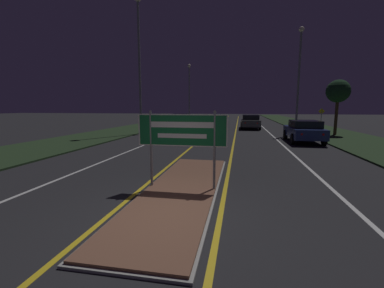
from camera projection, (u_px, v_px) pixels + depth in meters
name	position (u px, v px, depth m)	size (l,w,h in m)	color
ground_plane	(162.00, 219.00, 5.40)	(160.00, 160.00, 0.00)	#232326
median_island	(182.00, 189.00, 7.26)	(2.00, 7.64, 0.10)	#999993
verge_left	(131.00, 129.00, 26.58)	(5.00, 100.00, 0.08)	#23381E
verge_right	(329.00, 132.00, 23.13)	(5.00, 100.00, 0.08)	#23381E
centre_line_yellow_left	(216.00, 127.00, 29.94)	(0.12, 70.00, 0.01)	gold
centre_line_yellow_right	(236.00, 127.00, 29.51)	(0.12, 70.00, 0.01)	gold
lane_line_white_left	(191.00, 127.00, 30.49)	(0.12, 70.00, 0.01)	silver
lane_line_white_right	(263.00, 128.00, 28.96)	(0.12, 70.00, 0.01)	silver
edge_line_white_left	(166.00, 126.00, 31.03)	(0.10, 70.00, 0.01)	silver
edge_line_white_right	(291.00, 128.00, 28.42)	(0.10, 70.00, 0.01)	silver
highway_sign	(182.00, 133.00, 7.02)	(2.49, 0.07, 2.14)	gray
streetlight_left_near	(139.00, 42.00, 20.60)	(0.61, 0.61, 11.13)	gray
streetlight_left_far	(189.00, 85.00, 40.22)	(0.51, 0.51, 8.90)	gray
streetlight_right_near	(299.00, 71.00, 21.56)	(0.45, 0.45, 8.87)	gray
car_receding_0	(304.00, 131.00, 16.99)	(2.03, 4.42, 1.45)	navy
car_receding_1	(250.00, 121.00, 27.28)	(2.03, 4.75, 1.49)	#4C514C
car_approaching_0	(181.00, 128.00, 19.55)	(2.01, 4.43, 1.38)	#4C514C
car_approaching_1	(180.00, 119.00, 31.76)	(1.91, 4.74, 1.48)	#B7B7BC
warning_sign	(321.00, 117.00, 25.66)	(0.60, 0.06, 2.11)	gray
roadside_palm_right	(338.00, 92.00, 20.40)	(1.81, 1.81, 4.39)	#4C3823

